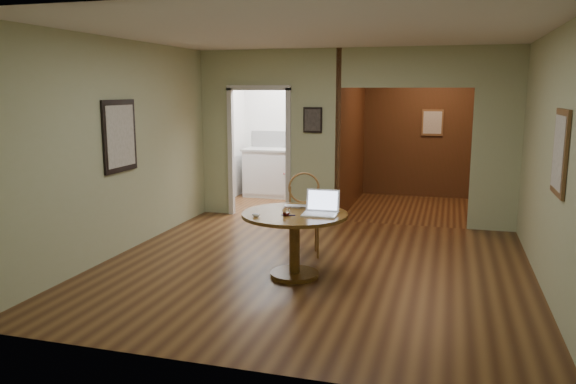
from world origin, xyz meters
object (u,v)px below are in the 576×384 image
(dining_table, at_px, (295,230))
(open_laptop, at_px, (321,208))
(closed_laptop, at_px, (297,207))
(chair, at_px, (304,209))

(dining_table, xyz_separation_m, open_laptop, (0.29, 0.02, 0.26))
(dining_table, relative_size, closed_laptop, 3.80)
(chair, bearing_deg, closed_laptop, -101.35)
(chair, height_order, open_laptop, chair)
(dining_table, distance_m, closed_laptop, 0.32)
(dining_table, relative_size, chair, 1.13)
(chair, distance_m, open_laptop, 1.01)
(dining_table, height_order, chair, chair)
(open_laptop, xyz_separation_m, closed_laptop, (-0.34, 0.23, -0.05))
(dining_table, bearing_deg, chair, 97.77)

